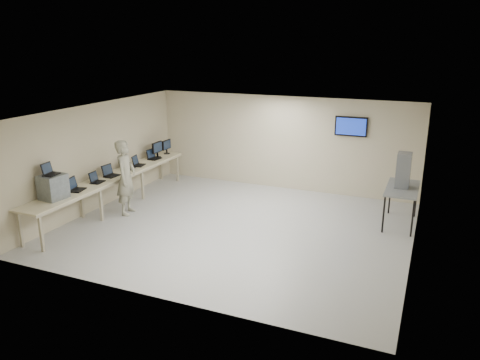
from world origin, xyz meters
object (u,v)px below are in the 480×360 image
at_px(workbench, 113,179).
at_px(soldier, 126,178).
at_px(equipment_box, 53,187).
at_px(side_table, 402,190).

xyz_separation_m(workbench, soldier, (0.58, -0.20, 0.15)).
height_order(equipment_box, soldier, soldier).
bearing_deg(equipment_box, workbench, 93.64).
height_order(soldier, side_table, soldier).
xyz_separation_m(equipment_box, soldier, (0.64, 1.83, -0.21)).
relative_size(workbench, soldier, 3.08).
distance_m(equipment_box, soldier, 1.95).
xyz_separation_m(equipment_box, side_table, (7.25, 3.79, -0.30)).
relative_size(soldier, side_table, 1.23).
distance_m(equipment_box, side_table, 8.19).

